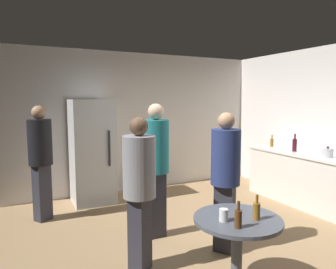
{
  "coord_description": "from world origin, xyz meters",
  "views": [
    {
      "loc": [
        -2.11,
        -3.18,
        1.8
      ],
      "look_at": [
        -0.2,
        0.73,
        1.31
      ],
      "focal_mm": 33.28,
      "sensor_mm": 36.0,
      "label": 1
    }
  ],
  "objects_px": {
    "person_in_navy_shirt": "(225,171)",
    "foreground_table": "(237,229)",
    "kettle": "(328,153)",
    "beer_bottle_brown": "(238,218)",
    "refrigerator": "(92,151)",
    "person_in_gray_shirt": "(139,183)",
    "plastic_cup_white": "(224,215)",
    "beer_bottle_amber": "(257,211)",
    "wine_bottle_on_counter": "(295,145)",
    "person_in_black_shirt": "(41,154)",
    "beer_bottle_on_counter": "(272,142)",
    "person_in_teal_shirt": "(156,160)"
  },
  "relations": [
    {
      "from": "beer_bottle_brown",
      "to": "person_in_black_shirt",
      "type": "xyz_separation_m",
      "value": [
        -1.32,
        2.89,
        0.19
      ]
    },
    {
      "from": "beer_bottle_brown",
      "to": "person_in_gray_shirt",
      "type": "xyz_separation_m",
      "value": [
        -0.51,
        0.95,
        0.13
      ]
    },
    {
      "from": "person_in_teal_shirt",
      "to": "beer_bottle_brown",
      "type": "bearing_deg",
      "value": -4.35
    },
    {
      "from": "person_in_teal_shirt",
      "to": "person_in_black_shirt",
      "type": "bearing_deg",
      "value": -138.99
    },
    {
      "from": "person_in_teal_shirt",
      "to": "person_in_navy_shirt",
      "type": "bearing_deg",
      "value": 32.32
    },
    {
      "from": "beer_bottle_brown",
      "to": "wine_bottle_on_counter",
      "type": "bearing_deg",
      "value": 34.36
    },
    {
      "from": "refrigerator",
      "to": "person_in_black_shirt",
      "type": "distance_m",
      "value": 1.01
    },
    {
      "from": "beer_bottle_brown",
      "to": "person_in_black_shirt",
      "type": "bearing_deg",
      "value": 114.59
    },
    {
      "from": "kettle",
      "to": "beer_bottle_brown",
      "type": "bearing_deg",
      "value": -155.85
    },
    {
      "from": "person_in_navy_shirt",
      "to": "foreground_table",
      "type": "bearing_deg",
      "value": 25.04
    },
    {
      "from": "person_in_navy_shirt",
      "to": "person_in_gray_shirt",
      "type": "bearing_deg",
      "value": -38.39
    },
    {
      "from": "foreground_table",
      "to": "beer_bottle_brown",
      "type": "distance_m",
      "value": 0.29
    },
    {
      "from": "beer_bottle_amber",
      "to": "plastic_cup_white",
      "type": "relative_size",
      "value": 2.09
    },
    {
      "from": "foreground_table",
      "to": "person_in_black_shirt",
      "type": "bearing_deg",
      "value": 118.31
    },
    {
      "from": "refrigerator",
      "to": "person_in_gray_shirt",
      "type": "distance_m",
      "value": 2.45
    },
    {
      "from": "beer_bottle_amber",
      "to": "person_in_black_shirt",
      "type": "height_order",
      "value": "person_in_black_shirt"
    },
    {
      "from": "person_in_teal_shirt",
      "to": "beer_bottle_amber",
      "type": "bearing_deg",
      "value": 5.11
    },
    {
      "from": "person_in_black_shirt",
      "to": "person_in_teal_shirt",
      "type": "bearing_deg",
      "value": 13.7
    },
    {
      "from": "beer_bottle_amber",
      "to": "beer_bottle_brown",
      "type": "bearing_deg",
      "value": -164.9
    },
    {
      "from": "refrigerator",
      "to": "beer_bottle_brown",
      "type": "height_order",
      "value": "refrigerator"
    },
    {
      "from": "kettle",
      "to": "wine_bottle_on_counter",
      "type": "relative_size",
      "value": 0.79
    },
    {
      "from": "person_in_teal_shirt",
      "to": "refrigerator",
      "type": "bearing_deg",
      "value": -171.27
    },
    {
      "from": "person_in_teal_shirt",
      "to": "beer_bottle_on_counter",
      "type": "bearing_deg",
      "value": 100.88
    },
    {
      "from": "plastic_cup_white",
      "to": "person_in_gray_shirt",
      "type": "height_order",
      "value": "person_in_gray_shirt"
    },
    {
      "from": "wine_bottle_on_counter",
      "to": "beer_bottle_amber",
      "type": "bearing_deg",
      "value": -143.95
    },
    {
      "from": "wine_bottle_on_counter",
      "to": "foreground_table",
      "type": "height_order",
      "value": "wine_bottle_on_counter"
    },
    {
      "from": "foreground_table",
      "to": "person_in_black_shirt",
      "type": "height_order",
      "value": "person_in_black_shirt"
    },
    {
      "from": "person_in_black_shirt",
      "to": "refrigerator",
      "type": "bearing_deg",
      "value": 87.83
    },
    {
      "from": "wine_bottle_on_counter",
      "to": "beer_bottle_amber",
      "type": "xyz_separation_m",
      "value": [
        -2.45,
        -1.78,
        -0.2
      ]
    },
    {
      "from": "wine_bottle_on_counter",
      "to": "person_in_black_shirt",
      "type": "distance_m",
      "value": 4.16
    },
    {
      "from": "beer_bottle_on_counter",
      "to": "beer_bottle_brown",
      "type": "distance_m",
      "value": 3.68
    },
    {
      "from": "beer_bottle_on_counter",
      "to": "foreground_table",
      "type": "bearing_deg",
      "value": -139.22
    },
    {
      "from": "beer_bottle_on_counter",
      "to": "person_in_teal_shirt",
      "type": "height_order",
      "value": "person_in_teal_shirt"
    },
    {
      "from": "plastic_cup_white",
      "to": "foreground_table",
      "type": "bearing_deg",
      "value": 2.36
    },
    {
      "from": "plastic_cup_white",
      "to": "person_in_black_shirt",
      "type": "relative_size",
      "value": 0.06
    },
    {
      "from": "beer_bottle_amber",
      "to": "beer_bottle_brown",
      "type": "relative_size",
      "value": 1.0
    },
    {
      "from": "beer_bottle_on_counter",
      "to": "person_in_navy_shirt",
      "type": "xyz_separation_m",
      "value": [
        -2.22,
        -1.53,
        -0.02
      ]
    },
    {
      "from": "beer_bottle_on_counter",
      "to": "person_in_navy_shirt",
      "type": "height_order",
      "value": "person_in_navy_shirt"
    },
    {
      "from": "foreground_table",
      "to": "plastic_cup_white",
      "type": "relative_size",
      "value": 7.27
    },
    {
      "from": "beer_bottle_amber",
      "to": "plastic_cup_white",
      "type": "xyz_separation_m",
      "value": [
        -0.28,
        0.1,
        -0.03
      ]
    },
    {
      "from": "person_in_navy_shirt",
      "to": "beer_bottle_brown",
      "type": "bearing_deg",
      "value": 23.05
    },
    {
      "from": "beer_bottle_on_counter",
      "to": "person_in_teal_shirt",
      "type": "distance_m",
      "value": 2.89
    },
    {
      "from": "wine_bottle_on_counter",
      "to": "beer_bottle_brown",
      "type": "bearing_deg",
      "value": -145.64
    },
    {
      "from": "refrigerator",
      "to": "beer_bottle_brown",
      "type": "distance_m",
      "value": 3.43
    },
    {
      "from": "refrigerator",
      "to": "person_in_black_shirt",
      "type": "relative_size",
      "value": 1.05
    },
    {
      "from": "beer_bottle_on_counter",
      "to": "plastic_cup_white",
      "type": "height_order",
      "value": "beer_bottle_on_counter"
    },
    {
      "from": "person_in_gray_shirt",
      "to": "plastic_cup_white",
      "type": "bearing_deg",
      "value": -5.83
    },
    {
      "from": "person_in_gray_shirt",
      "to": "kettle",
      "type": "bearing_deg",
      "value": 56.64
    },
    {
      "from": "kettle",
      "to": "person_in_navy_shirt",
      "type": "height_order",
      "value": "person_in_navy_shirt"
    },
    {
      "from": "refrigerator",
      "to": "beer_bottle_amber",
      "type": "distance_m",
      "value": 3.4
    }
  ]
}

